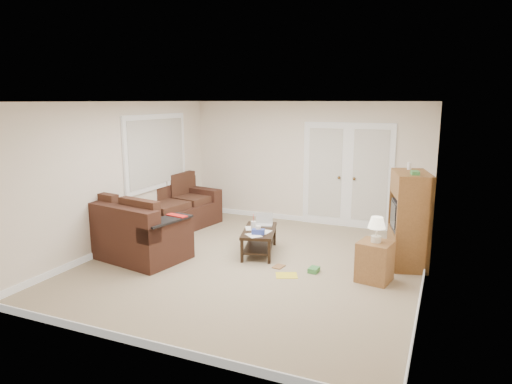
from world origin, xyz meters
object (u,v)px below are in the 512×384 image
at_px(sectional_sofa, 149,222).
at_px(side_cabinet, 375,258).
at_px(coffee_table, 259,240).
at_px(tv_armoire, 409,219).

height_order(sectional_sofa, side_cabinet, side_cabinet).
xyz_separation_m(coffee_table, tv_armoire, (2.31, 0.42, 0.51)).
relative_size(sectional_sofa, coffee_table, 2.97).
relative_size(coffee_table, side_cabinet, 1.19).
height_order(coffee_table, tv_armoire, tv_armoire).
xyz_separation_m(tv_armoire, side_cabinet, (-0.35, -0.88, -0.40)).
distance_m(coffee_table, tv_armoire, 2.41).
xyz_separation_m(coffee_table, side_cabinet, (1.96, -0.46, 0.11)).
bearing_deg(side_cabinet, coffee_table, 177.07).
relative_size(coffee_table, tv_armoire, 0.71).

